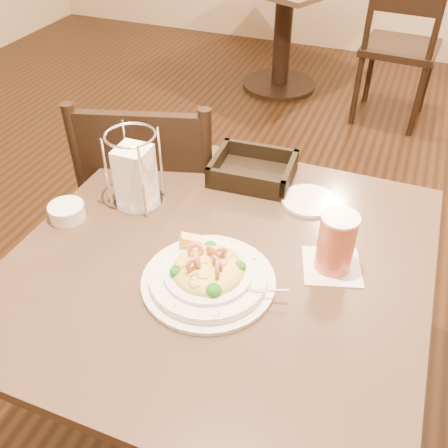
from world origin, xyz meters
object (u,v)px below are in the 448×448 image
(main_table, at_px, (221,325))
(dining_chair_near, at_px, (158,209))
(pasta_bowl, at_px, (208,274))
(butter_ramekin, at_px, (67,212))
(drink_glass, at_px, (336,243))
(dining_chair_far, at_px, (401,42))
(background_table, at_px, (284,13))
(napkin_caddy, at_px, (135,174))
(side_plate, at_px, (309,201))
(bread_basket, at_px, (253,171))

(main_table, xyz_separation_m, dining_chair_near, (-0.38, 0.39, -0.01))
(pasta_bowl, xyz_separation_m, butter_ramekin, (-0.41, 0.08, -0.01))
(dining_chair_near, relative_size, drink_glass, 6.02)
(pasta_bowl, bearing_deg, main_table, 93.78)
(dining_chair_far, bearing_deg, dining_chair_near, 78.04)
(background_table, height_order, drink_glass, drink_glass)
(drink_glass, height_order, butter_ramekin, drink_glass)
(drink_glass, bearing_deg, butter_ramekin, -174.20)
(dining_chair_far, height_order, napkin_caddy, napkin_caddy)
(background_table, relative_size, side_plate, 8.55)
(side_plate, bearing_deg, dining_chair_near, 167.48)
(pasta_bowl, bearing_deg, drink_glass, 31.77)
(pasta_bowl, bearing_deg, bread_basket, 95.85)
(dining_chair_near, distance_m, butter_ramekin, 0.47)
(bread_basket, bearing_deg, dining_chair_far, 83.31)
(main_table, relative_size, drink_glass, 5.83)
(side_plate, bearing_deg, napkin_caddy, -158.91)
(background_table, relative_size, butter_ramekin, 13.70)
(background_table, xyz_separation_m, drink_glass, (0.81, -2.53, 0.30))
(dining_chair_far, height_order, bread_basket, dining_chair_far)
(main_table, relative_size, dining_chair_near, 0.97)
(background_table, bearing_deg, side_plate, -72.92)
(side_plate, distance_m, butter_ramekin, 0.60)
(napkin_caddy, relative_size, side_plate, 1.42)
(butter_ramekin, bearing_deg, napkin_caddy, 43.82)
(bread_basket, distance_m, butter_ramekin, 0.49)
(side_plate, bearing_deg, drink_glass, -64.03)
(drink_glass, relative_size, side_plate, 1.11)
(dining_chair_near, xyz_separation_m, side_plate, (0.51, -0.11, 0.25))
(background_table, height_order, side_plate, side_plate)
(background_table, xyz_separation_m, dining_chair_near, (0.20, -2.20, -0.01))
(dining_chair_far, xyz_separation_m, butter_ramekin, (-0.60, -2.34, 0.27))
(dining_chair_far, bearing_deg, drink_glass, 95.50)
(dining_chair_near, bearing_deg, dining_chair_far, -123.07)
(pasta_bowl, distance_m, napkin_caddy, 0.35)
(dining_chair_far, distance_m, butter_ramekin, 2.43)
(main_table, height_order, butter_ramekin, butter_ramekin)
(napkin_caddy, bearing_deg, butter_ramekin, -136.18)
(bread_basket, bearing_deg, main_table, -83.63)
(background_table, bearing_deg, dining_chair_far, -17.98)
(main_table, xyz_separation_m, pasta_bowl, (0.01, -0.08, 0.26))
(dining_chair_near, bearing_deg, bread_basket, 153.42)
(main_table, xyz_separation_m, side_plate, (0.13, 0.27, 0.24))
(dining_chair_far, distance_m, napkin_caddy, 2.29)
(dining_chair_near, relative_size, butter_ramekin, 10.75)
(drink_glass, xyz_separation_m, napkin_caddy, (-0.51, 0.06, 0.01))
(drink_glass, xyz_separation_m, butter_ramekin, (-0.64, -0.06, -0.05))
(drink_glass, bearing_deg, pasta_bowl, -148.23)
(dining_chair_near, relative_size, napkin_caddy, 4.73)
(main_table, bearing_deg, butter_ramekin, -179.25)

